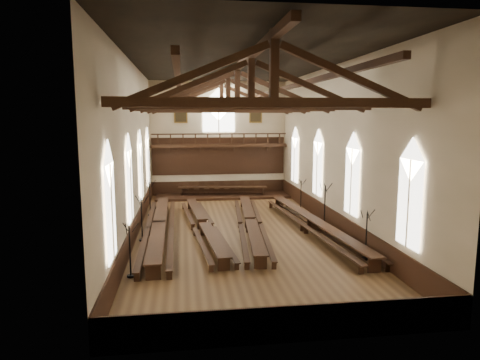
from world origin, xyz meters
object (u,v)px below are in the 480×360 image
(high_table, at_px, (223,188))
(candelabrum_left_near, at_px, (130,261))
(candelabrum_right_far, at_px, (301,200))
(refectory_row_b, at_px, (203,224))
(dais, at_px, (223,196))
(candelabrum_left_mid, at_px, (142,227))
(candelabrum_left_far, at_px, (150,205))
(candelabrum_right_near, at_px, (366,244))
(refectory_row_c, at_px, (251,221))
(refectory_row_d, at_px, (314,222))
(candelabrum_right_mid, at_px, (325,214))
(refectory_row_a, at_px, (160,225))

(high_table, height_order, candelabrum_left_near, candelabrum_left_near)
(candelabrum_right_far, bearing_deg, refectory_row_b, -143.97)
(dais, xyz_separation_m, candelabrum_left_near, (-5.72, -18.14, 0.64))
(candelabrum_left_near, bearing_deg, refectory_row_b, 63.27)
(candelabrum_left_mid, bearing_deg, high_table, 65.58)
(candelabrum_left_far, bearing_deg, candelabrum_right_near, -44.66)
(candelabrum_left_near, height_order, candelabrum_left_far, candelabrum_left_far)
(refectory_row_c, relative_size, refectory_row_d, 0.97)
(candelabrum_right_mid, xyz_separation_m, candelabrum_right_far, (0.00, 5.43, -0.16))
(candelabrum_left_near, bearing_deg, candelabrum_left_far, 90.00)
(high_table, height_order, candelabrum_right_mid, candelabrum_right_mid)
(candelabrum_left_mid, height_order, candelabrum_left_far, candelabrum_left_mid)
(candelabrum_left_near, relative_size, candelabrum_right_mid, 0.85)
(candelabrum_left_far, height_order, candelabrum_right_near, candelabrum_left_far)
(refectory_row_a, distance_m, refectory_row_b, 2.59)
(refectory_row_b, height_order, candelabrum_left_far, candelabrum_left_far)
(candelabrum_left_near, distance_m, candelabrum_left_mid, 5.55)
(refectory_row_b, distance_m, candelabrum_right_near, 9.73)
(dais, xyz_separation_m, high_table, (-0.00, 0.00, 0.71))
(refectory_row_c, bearing_deg, candelabrum_left_near, -132.38)
(refectory_row_c, height_order, refectory_row_d, refectory_row_d)
(dais, distance_m, candelabrum_left_mid, 13.85)
(refectory_row_b, xyz_separation_m, candelabrum_right_near, (7.62, -6.05, 0.23))
(candelabrum_left_mid, bearing_deg, candelabrum_left_near, -90.00)
(candelabrum_left_near, height_order, candelabrum_right_near, candelabrum_right_near)
(candelabrum_left_near, relative_size, candelabrum_right_near, 0.98)
(candelabrum_left_near, distance_m, candelabrum_right_far, 16.68)
(candelabrum_right_mid, relative_size, candelabrum_right_far, 1.23)
(candelabrum_right_far, bearing_deg, dais, 133.44)
(refectory_row_d, relative_size, high_table, 1.93)
(refectory_row_d, height_order, candelabrum_left_mid, candelabrum_left_mid)
(high_table, bearing_deg, refectory_row_a, -112.77)
(dais, relative_size, high_table, 1.47)
(candelabrum_left_far, distance_m, candelabrum_right_far, 11.12)
(refectory_row_a, height_order, refectory_row_c, refectory_row_a)
(refectory_row_a, xyz_separation_m, candelabrum_right_far, (10.19, 5.78, 0.10))
(candelabrum_left_near, relative_size, candelabrum_left_far, 0.95)
(refectory_row_a, relative_size, candelabrum_left_mid, 5.82)
(refectory_row_d, bearing_deg, high_table, 110.25)
(refectory_row_c, relative_size, candelabrum_left_mid, 5.58)
(candelabrum_left_mid, xyz_separation_m, candelabrum_right_near, (11.10, -4.69, -0.04))
(refectory_row_d, relative_size, candelabrum_left_mid, 5.75)
(refectory_row_b, xyz_separation_m, refectory_row_c, (2.94, 0.12, 0.03))
(dais, bearing_deg, refectory_row_c, -86.37)
(candelabrum_right_near, height_order, candelabrum_right_far, candelabrum_right_near)
(refectory_row_b, xyz_separation_m, candelabrum_left_near, (-3.48, -6.91, 0.22))
(refectory_row_a, xyz_separation_m, candelabrum_left_mid, (-0.91, -1.13, 0.19))
(refectory_row_a, xyz_separation_m, candelabrum_right_mid, (10.19, 0.34, 0.26))
(refectory_row_c, distance_m, candelabrum_left_near, 9.53)
(refectory_row_d, relative_size, candelabrum_right_mid, 5.26)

